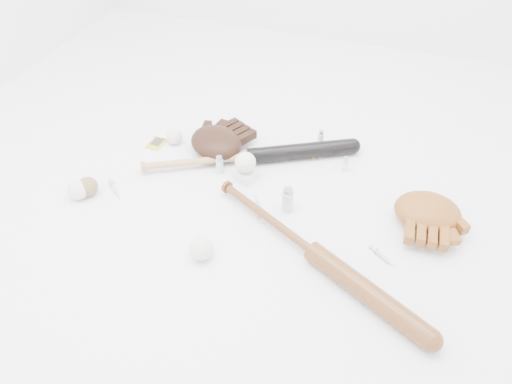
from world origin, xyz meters
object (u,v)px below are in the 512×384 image
(bat_wood, at_px, (313,252))
(glove_dark, at_px, (216,142))
(bat_dark, at_px, (250,156))
(pedestal, at_px, (246,175))

(bat_wood, relative_size, glove_dark, 3.38)
(bat_dark, bearing_deg, glove_dark, 143.47)
(glove_dark, xyz_separation_m, pedestal, (0.18, -0.13, -0.03))
(bat_dark, xyz_separation_m, glove_dark, (-0.16, 0.02, 0.02))
(bat_wood, bearing_deg, pedestal, 166.49)
(bat_dark, bearing_deg, bat_wood, -76.23)
(bat_dark, height_order, bat_wood, bat_wood)
(glove_dark, bearing_deg, bat_wood, -11.34)
(glove_dark, height_order, pedestal, glove_dark)
(bat_dark, xyz_separation_m, bat_wood, (0.38, -0.43, 0.00))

